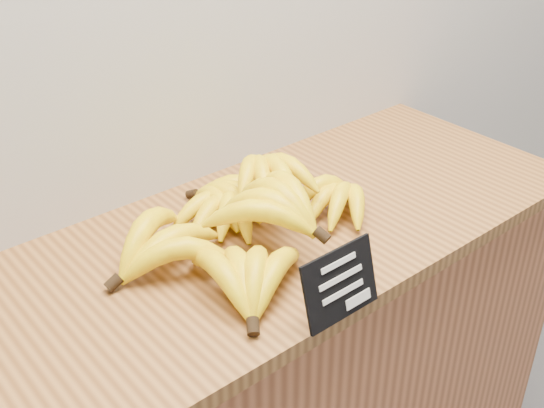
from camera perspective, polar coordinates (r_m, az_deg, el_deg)
The scene contains 3 objects.
counter_top at distance 1.28m, azimuth -1.44°, elevation -3.17°, with size 1.39×0.54×0.03m, color #915E2D.
chalkboard_sign at distance 1.06m, azimuth 5.76°, elevation -6.69°, with size 0.14×0.01×0.11m, color black.
banana_pile at distance 1.22m, azimuth -2.38°, elevation -1.18°, with size 0.55×0.40×0.13m.
Camera 1 is at (-0.64, 1.92, 1.63)m, focal length 45.00 mm.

